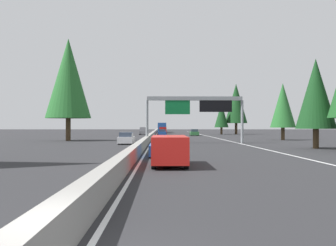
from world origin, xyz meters
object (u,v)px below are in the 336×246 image
Objects in this scene: pickup_far_center at (163,131)px; oncoming_far at (126,139)px; conifer_right_mid at (283,105)px; conifer_right_distant at (221,115)px; conifer_right_near at (316,94)px; conifer_left_near at (68,78)px; sedan_far_right at (162,133)px; sedan_mid_center at (194,133)px; sedan_mid_left at (162,147)px; box_truck_far_left at (162,127)px; oncoming_near at (144,131)px; sign_gantry_overhead at (196,106)px; minivan_distant_a at (169,149)px; bus_near_center at (162,127)px; conifer_right_far at (236,103)px.

pickup_far_center is 54.40m from oncoming_far.
conifer_right_distant is (37.86, 3.74, -0.47)m from conifer_right_mid.
conifer_left_near is (20.01, 29.44, 3.97)m from conifer_right_near.
conifer_right_mid is (-25.65, -18.94, 4.76)m from sedan_far_right.
sedan_mid_left is at bearing 172.75° from sedan_mid_center.
oncoming_far is (19.11, 4.37, 0.00)m from sedan_mid_left.
sedan_mid_center is at bearing -171.38° from box_truck_far_left.
conifer_right_distant is (1.62, -19.87, 4.06)m from oncoming_near.
sign_gantry_overhead reaches higher than box_truck_far_left.
oncoming_near is (-36.93, 4.61, -0.70)m from box_truck_far_left.
conifer_left_near is at bearing 55.79° from conifer_right_near.
conifer_left_near is (-39.83, 29.43, 4.43)m from conifer_right_distant.
sign_gantry_overhead is 2.88× the size of sedan_mid_center.
minivan_distant_a is 77.35m from conifer_right_distant.
minivan_distant_a is 1.14× the size of sedan_mid_left.
conifer_left_near reaches higher than sedan_far_right.
bus_near_center is 1.35× the size of box_truck_far_left.
conifer_right_distant is at bearing -104.22° from pickup_far_center.
conifer_right_far is at bearing -54.13° from sedan_far_right.
conifer_right_distant is (69.50, -15.32, 4.29)m from sedan_mid_left.
sedan_mid_left is at bearing 168.18° from sign_gantry_overhead.
conifer_right_near reaches higher than sedan_mid_left.
minivan_distant_a is 0.56× the size of conifer_right_near.
oncoming_near is (10.64, 11.83, 0.23)m from sedan_mid_center.
minivan_distant_a is at bearing -158.00° from conifer_left_near.
sedan_far_right and oncoming_far have the same top height.
sedan_mid_left is 0.52× the size of box_truck_far_left.
pickup_far_center is at bearing 0.09° from minivan_distant_a.
conifer_left_near reaches higher than sign_gantry_overhead.
minivan_distant_a is at bearing -179.80° from bus_near_center.
box_truck_far_left reaches higher than sedan_mid_center.
conifer_right_mid is at bearing -86.61° from conifer_left_near.
sedan_far_right is at bearing 0.27° from minivan_distant_a.
conifer_right_far is (52.15, -23.81, 7.35)m from oncoming_far.
oncoming_near is at bearing 48.03° from sedan_mid_center.
bus_near_center is at bearing -13.13° from conifer_left_near.
conifer_left_near is (-38.21, 9.56, 8.49)m from oncoming_near.
oncoming_near is 48.77m from oncoming_far.
sedan_mid_center and oncoming_far have the same top height.
conifer_right_mid reaches higher than minivan_distant_a.
oncoming_far is at bearing -137.33° from conifer_left_near.
conifer_right_near reaches higher than pickup_far_center.
oncoming_near is (46.71, 8.98, -3.89)m from sign_gantry_overhead.
box_truck_far_left is at bearing -0.04° from sedan_mid_left.
conifer_right_near is (-80.85, -15.25, 3.72)m from bus_near_center.
sedan_far_right is 32.27m from conifer_left_near.
sign_gantry_overhead reaches higher than bus_near_center.
conifer_right_mid is 38.05m from conifer_right_distant.
conifer_right_distant is at bearing -156.63° from box_truck_far_left.
sedan_mid_center is at bearing -167.79° from bus_near_center.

